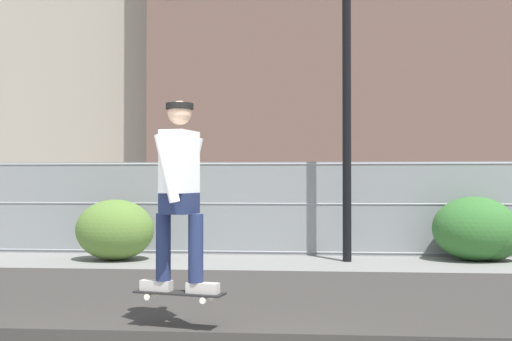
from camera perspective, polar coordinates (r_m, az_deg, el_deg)
The scene contains 12 objects.
gravel_berm at distance 7.48m, azimuth -3.94°, elevation -11.50°, with size 13.61×3.74×0.20m, color #33302D.
skateboard at distance 5.72m, azimuth -6.77°, elevation -10.70°, with size 0.82×0.38×0.07m.
skater at distance 5.64m, azimuth -6.76°, elevation -1.21°, with size 0.72×0.62×1.66m.
chain_fence at distance 12.89m, azimuth -0.17°, elevation -3.32°, with size 18.49×0.06×1.85m.
street_lamp at distance 12.24m, azimuth 7.99°, elevation 11.79°, with size 0.44×0.44×6.68m.
parked_car_near at distance 17.14m, azimuth -10.43°, elevation -3.02°, with size 4.50×2.14×1.66m.
parked_car_mid at distance 16.66m, azimuth 9.59°, elevation -3.08°, with size 4.47×2.10×1.66m.
library_building at distance 49.75m, azimuth -13.04°, elevation 12.26°, with size 19.03×13.03×25.53m.
office_block at distance 44.51m, azimuth 11.52°, elevation 11.02°, with size 29.03×13.64×21.29m.
shrub_left at distance 12.33m, azimuth -12.33°, elevation -5.13°, with size 1.46×1.19×1.13m.
shrub_center at distance 12.62m, azimuth 18.70°, elevation -4.87°, with size 1.53×1.25×1.18m.
shrub_right at distance 12.70m, azimuth 19.81°, elevation -5.43°, with size 1.20×0.98×0.93m.
Camera 1 is at (1.11, -4.04, 1.48)m, focal length 45.39 mm.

